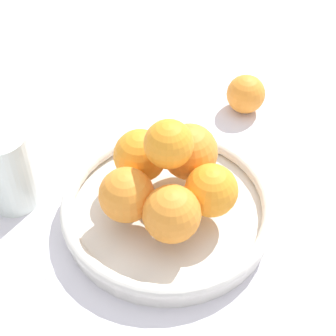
# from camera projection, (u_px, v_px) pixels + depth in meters

# --- Properties ---
(ground_plane) EXTENTS (4.00, 4.00, 0.00)m
(ground_plane) POSITION_uv_depth(u_px,v_px,m) (168.00, 218.00, 0.83)
(ground_plane) COLOR silver
(fruit_bowl) EXTENTS (0.31, 0.31, 0.04)m
(fruit_bowl) POSITION_uv_depth(u_px,v_px,m) (168.00, 209.00, 0.82)
(fruit_bowl) COLOR silver
(fruit_bowl) RESTS_ON ground_plane
(orange_pile) EXTENTS (0.20, 0.19, 0.13)m
(orange_pile) POSITION_uv_depth(u_px,v_px,m) (168.00, 175.00, 0.78)
(orange_pile) COLOR orange
(orange_pile) RESTS_ON fruit_bowl
(stray_orange) EXTENTS (0.07, 0.07, 0.07)m
(stray_orange) POSITION_uv_depth(u_px,v_px,m) (246.00, 94.00, 0.98)
(stray_orange) COLOR orange
(stray_orange) RESTS_ON ground_plane
(drinking_glass) EXTENTS (0.08, 0.08, 0.13)m
(drinking_glass) POSITION_uv_depth(u_px,v_px,m) (8.00, 169.00, 0.81)
(drinking_glass) COLOR silver
(drinking_glass) RESTS_ON ground_plane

